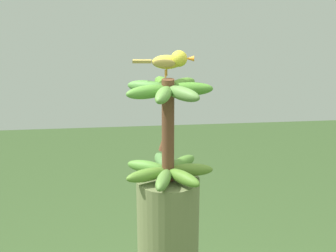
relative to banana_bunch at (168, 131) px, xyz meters
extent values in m
cylinder|color=brown|center=(0.00, 0.00, 0.00)|extent=(0.04, 0.04, 0.31)
ellipsoid|color=#57842D|center=(0.03, -0.06, -0.12)|extent=(0.09, 0.14, 0.04)
ellipsoid|color=#578237|center=(0.07, -0.02, -0.12)|extent=(0.14, 0.07, 0.04)
ellipsoid|color=#517F29|center=(0.06, 0.04, -0.12)|extent=(0.13, 0.11, 0.04)
ellipsoid|color=#577B2A|center=(0.01, 0.07, -0.12)|extent=(0.05, 0.13, 0.04)
ellipsoid|color=#528331|center=(-0.05, 0.05, -0.12)|extent=(0.12, 0.12, 0.04)
ellipsoid|color=#4C7A3B|center=(-0.07, -0.01, -0.12)|extent=(0.14, 0.06, 0.04)
ellipsoid|color=#548E34|center=(-0.03, -0.06, -0.12)|extent=(0.10, 0.13, 0.04)
ellipsoid|color=#528E33|center=(0.02, -0.06, 0.13)|extent=(0.08, 0.14, 0.04)
ellipsoid|color=#5A8C3C|center=(0.06, -0.02, 0.13)|extent=(0.14, 0.07, 0.04)
ellipsoid|color=#57813D|center=(0.05, 0.04, 0.13)|extent=(0.13, 0.11, 0.04)
ellipsoid|color=#4B882B|center=(0.01, 0.06, 0.13)|extent=(0.05, 0.13, 0.04)
ellipsoid|color=#4F822A|center=(-0.05, 0.04, 0.13)|extent=(0.12, 0.12, 0.04)
ellipsoid|color=#528D2B|center=(-0.06, -0.01, 0.13)|extent=(0.14, 0.06, 0.04)
ellipsoid|color=#50883B|center=(-0.03, -0.05, 0.13)|extent=(0.10, 0.13, 0.04)
cone|color=brown|center=(-0.04, -0.01, -0.04)|extent=(0.04, 0.04, 0.06)
cylinder|color=#C68933|center=(-0.02, 0.00, 0.17)|extent=(0.00, 0.01, 0.02)
cylinder|color=#C68933|center=(-0.04, 0.00, 0.17)|extent=(0.01, 0.01, 0.02)
ellipsoid|color=gold|center=(-0.03, 0.00, 0.20)|extent=(0.05, 0.09, 0.04)
ellipsoid|color=olive|center=(-0.01, -0.01, 0.20)|extent=(0.01, 0.07, 0.02)
ellipsoid|color=olive|center=(-0.05, -0.01, 0.20)|extent=(0.01, 0.07, 0.02)
cube|color=olive|center=(-0.04, -0.07, 0.20)|extent=(0.03, 0.06, 0.01)
sphere|color=gold|center=(-0.03, 0.03, 0.21)|extent=(0.05, 0.05, 0.05)
sphere|color=black|center=(-0.04, 0.04, 0.21)|extent=(0.01, 0.01, 0.01)
cone|color=orange|center=(-0.02, 0.06, 0.21)|extent=(0.02, 0.03, 0.02)
camera|label=1|loc=(1.42, -0.14, 0.49)|focal=55.78mm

